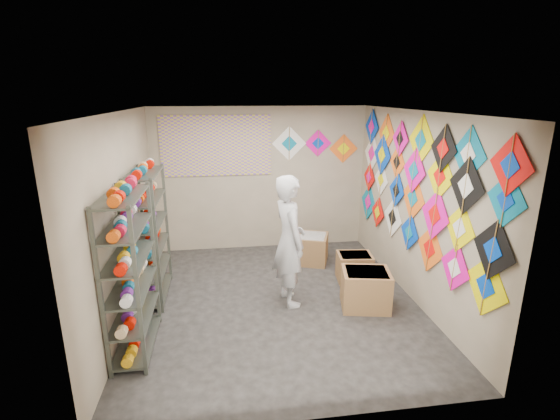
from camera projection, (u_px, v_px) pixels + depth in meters
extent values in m
plane|color=black|center=(276.00, 301.00, 5.91)|extent=(4.50, 4.50, 0.00)
plane|color=tan|center=(260.00, 179.00, 7.67)|extent=(4.00, 0.00, 4.00)
plane|color=tan|center=(311.00, 288.00, 3.39)|extent=(4.00, 0.00, 4.00)
plane|color=tan|center=(123.00, 219.00, 5.26)|extent=(0.00, 4.50, 4.50)
plane|color=tan|center=(414.00, 207.00, 5.81)|extent=(0.00, 4.50, 4.50)
plane|color=slate|center=(276.00, 111.00, 5.16)|extent=(4.50, 4.50, 0.00)
cube|color=#4C5147|center=(131.00, 274.00, 4.60)|extent=(0.40, 1.10, 1.90)
cube|color=#4C5147|center=(149.00, 236.00, 5.83)|extent=(0.40, 1.10, 1.90)
cylinder|color=red|center=(120.00, 286.00, 4.11)|extent=(0.12, 0.10, 0.12)
cylinder|color=#F0540B|center=(124.00, 277.00, 4.29)|extent=(0.12, 0.10, 0.12)
cylinder|color=#FFB213|center=(128.00, 270.00, 4.48)|extent=(0.12, 0.10, 0.12)
cylinder|color=white|center=(131.00, 263.00, 4.66)|extent=(0.12, 0.10, 0.12)
cylinder|color=#E61100|center=(135.00, 256.00, 4.84)|extent=(0.12, 0.10, 0.12)
cylinder|color=#652190|center=(138.00, 251.00, 5.03)|extent=(0.12, 0.10, 0.12)
cylinder|color=#E8BF87|center=(143.00, 241.00, 5.35)|extent=(0.12, 0.10, 0.12)
cylinder|color=#136383|center=(145.00, 236.00, 5.53)|extent=(0.12, 0.10, 0.12)
cylinder|color=red|center=(148.00, 232.00, 5.71)|extent=(0.12, 0.10, 0.12)
cylinder|color=#F0540B|center=(150.00, 227.00, 5.90)|extent=(0.12, 0.10, 0.12)
cylinder|color=#FFB213|center=(152.00, 223.00, 6.08)|extent=(0.12, 0.10, 0.12)
cylinder|color=white|center=(154.00, 219.00, 6.26)|extent=(0.12, 0.10, 0.12)
cube|color=#FAEC00|center=(486.00, 286.00, 4.24)|extent=(0.02, 0.70, 0.70)
cube|color=#EF099F|center=(455.00, 268.00, 4.78)|extent=(0.03, 0.60, 0.60)
cube|color=orange|center=(430.00, 248.00, 5.38)|extent=(0.04, 0.67, 0.67)
cube|color=#033DBE|center=(409.00, 233.00, 5.92)|extent=(0.03, 0.55, 0.55)
cube|color=white|center=(393.00, 217.00, 6.52)|extent=(0.02, 0.67, 0.67)
cube|color=#F10B08|center=(378.00, 212.00, 7.11)|extent=(0.03, 0.54, 0.54)
cube|color=#07769A|center=(368.00, 202.00, 7.60)|extent=(0.04, 0.71, 0.71)
cube|color=black|center=(493.00, 250.00, 4.07)|extent=(0.04, 0.66, 0.66)
cube|color=#FAEC00|center=(460.00, 228.00, 4.67)|extent=(0.04, 0.59, 0.59)
cube|color=#EF099F|center=(435.00, 215.00, 5.18)|extent=(0.04, 0.68, 0.68)
cube|color=orange|center=(413.00, 197.00, 5.80)|extent=(0.03, 0.69, 0.69)
cube|color=#033DBE|center=(397.00, 190.00, 6.30)|extent=(0.03, 0.54, 0.54)
cube|color=white|center=(381.00, 179.00, 6.94)|extent=(0.01, 0.57, 0.57)
cube|color=#F10B08|center=(369.00, 177.00, 7.46)|extent=(0.02, 0.53, 0.53)
cube|color=#07769A|center=(506.00, 200.00, 3.88)|extent=(0.02, 0.57, 0.57)
cube|color=black|center=(466.00, 186.00, 4.48)|extent=(0.01, 0.67, 0.67)
cube|color=#FAEC00|center=(440.00, 176.00, 5.05)|extent=(0.02, 0.63, 0.63)
cube|color=#EF099F|center=(414.00, 170.00, 5.70)|extent=(0.03, 0.65, 0.65)
cube|color=orange|center=(397.00, 162.00, 6.28)|extent=(0.01, 0.54, 0.54)
cube|color=#033DBE|center=(382.00, 155.00, 6.81)|extent=(0.02, 0.69, 0.69)
cube|color=white|center=(372.00, 153.00, 7.33)|extent=(0.02, 0.70, 0.70)
cube|color=#F10B08|center=(511.00, 165.00, 3.78)|extent=(0.01, 0.61, 0.61)
cube|color=#07769A|center=(469.00, 154.00, 4.45)|extent=(0.01, 0.64, 0.64)
cube|color=black|center=(443.00, 149.00, 4.92)|extent=(0.03, 0.60, 0.60)
cube|color=#FAEC00|center=(421.00, 140.00, 5.50)|extent=(0.02, 0.71, 0.71)
cube|color=#EF099F|center=(400.00, 139.00, 6.10)|extent=(0.01, 0.54, 0.54)
cube|color=orange|center=(386.00, 134.00, 6.64)|extent=(0.01, 0.65, 0.65)
cube|color=#033DBE|center=(372.00, 127.00, 7.23)|extent=(0.01, 0.63, 0.63)
cube|color=white|center=(289.00, 144.00, 7.55)|extent=(0.65, 0.02, 0.65)
cube|color=#EF099F|center=(318.00, 143.00, 7.63)|extent=(0.52, 0.02, 0.52)
cube|color=orange|center=(343.00, 149.00, 7.73)|extent=(0.56, 0.02, 0.56)
cube|color=#7E52B3|center=(216.00, 146.00, 7.36)|extent=(2.00, 0.01, 1.10)
imported|color=silver|center=(289.00, 241.00, 5.66)|extent=(0.86, 0.71, 1.88)
cube|color=olive|center=(365.00, 289.00, 5.70)|extent=(0.75, 0.66, 0.54)
cube|color=olive|center=(354.00, 267.00, 6.54)|extent=(0.59, 0.50, 0.44)
cube|color=olive|center=(312.00, 249.00, 7.23)|extent=(0.68, 0.71, 0.50)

